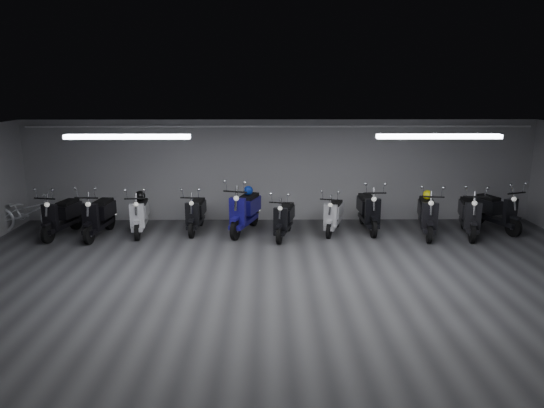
{
  "coord_description": "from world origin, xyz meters",
  "views": [
    {
      "loc": [
        -0.32,
        -8.7,
        3.71
      ],
      "look_at": [
        -0.21,
        2.5,
        1.05
      ],
      "focal_mm": 33.21,
      "sensor_mm": 36.0,
      "label": 1
    }
  ],
  "objects_px": {
    "bicycle": "(27,208)",
    "scooter_1": "(98,209)",
    "scooter_9": "(470,209)",
    "helmet_1": "(427,195)",
    "scooter_5": "(284,213)",
    "helmet_0": "(248,190)",
    "helmet_2": "(140,196)",
    "scooter_10": "(496,205)",
    "scooter_7": "(369,204)",
    "scooter_2": "(139,209)",
    "scooter_0": "(61,210)",
    "scooter_8": "(428,208)",
    "scooter_6": "(334,210)",
    "scooter_3": "(196,208)",
    "scooter_4": "(245,204)"
  },
  "relations": [
    {
      "from": "scooter_5",
      "to": "scooter_10",
      "type": "bearing_deg",
      "value": 19.25
    },
    {
      "from": "scooter_1",
      "to": "helmet_1",
      "type": "relative_size",
      "value": 7.78
    },
    {
      "from": "scooter_9",
      "to": "scooter_1",
      "type": "bearing_deg",
      "value": -167.25
    },
    {
      "from": "scooter_1",
      "to": "helmet_0",
      "type": "xyz_separation_m",
      "value": [
        3.7,
        0.59,
        0.35
      ]
    },
    {
      "from": "helmet_1",
      "to": "helmet_2",
      "type": "bearing_deg",
      "value": 178.22
    },
    {
      "from": "scooter_10",
      "to": "helmet_1",
      "type": "xyz_separation_m",
      "value": [
        -1.88,
        -0.21,
        0.3
      ]
    },
    {
      "from": "scooter_6",
      "to": "scooter_5",
      "type": "bearing_deg",
      "value": -145.18
    },
    {
      "from": "scooter_5",
      "to": "helmet_2",
      "type": "distance_m",
      "value": 3.74
    },
    {
      "from": "helmet_0",
      "to": "helmet_2",
      "type": "bearing_deg",
      "value": -177.81
    },
    {
      "from": "scooter_5",
      "to": "helmet_2",
      "type": "height_order",
      "value": "scooter_5"
    },
    {
      "from": "scooter_5",
      "to": "scooter_8",
      "type": "height_order",
      "value": "scooter_8"
    },
    {
      "from": "scooter_9",
      "to": "helmet_0",
      "type": "xyz_separation_m",
      "value": [
        -5.55,
        0.6,
        0.34
      ]
    },
    {
      "from": "scooter_9",
      "to": "scooter_7",
      "type": "bearing_deg",
      "value": -178.22
    },
    {
      "from": "scooter_2",
      "to": "scooter_10",
      "type": "xyz_separation_m",
      "value": [
        9.17,
        0.22,
        0.04
      ]
    },
    {
      "from": "scooter_7",
      "to": "scooter_10",
      "type": "bearing_deg",
      "value": -1.08
    },
    {
      "from": "scooter_5",
      "to": "scooter_0",
      "type": "bearing_deg",
      "value": -168.38
    },
    {
      "from": "bicycle",
      "to": "scooter_1",
      "type": "bearing_deg",
      "value": -109.85
    },
    {
      "from": "scooter_6",
      "to": "scooter_1",
      "type": "bearing_deg",
      "value": -159.33
    },
    {
      "from": "scooter_7",
      "to": "helmet_1",
      "type": "relative_size",
      "value": 7.81
    },
    {
      "from": "scooter_5",
      "to": "scooter_7",
      "type": "xyz_separation_m",
      "value": [
        2.21,
        0.57,
        0.08
      ]
    },
    {
      "from": "scooter_4",
      "to": "bicycle",
      "type": "bearing_deg",
      "value": -163.47
    },
    {
      "from": "scooter_5",
      "to": "scooter_4",
      "type": "bearing_deg",
      "value": 169.96
    },
    {
      "from": "helmet_0",
      "to": "scooter_8",
      "type": "bearing_deg",
      "value": -7.5
    },
    {
      "from": "scooter_0",
      "to": "scooter_8",
      "type": "distance_m",
      "value": 9.16
    },
    {
      "from": "scooter_9",
      "to": "helmet_1",
      "type": "bearing_deg",
      "value": 177.73
    },
    {
      "from": "helmet_2",
      "to": "helmet_0",
      "type": "bearing_deg",
      "value": 2.19
    },
    {
      "from": "scooter_0",
      "to": "scooter_8",
      "type": "relative_size",
      "value": 0.96
    },
    {
      "from": "scooter_1",
      "to": "scooter_8",
      "type": "xyz_separation_m",
      "value": [
        8.2,
        0.0,
        0.0
      ]
    },
    {
      "from": "scooter_8",
      "to": "scooter_10",
      "type": "height_order",
      "value": "scooter_8"
    },
    {
      "from": "scooter_5",
      "to": "helmet_1",
      "type": "bearing_deg",
      "value": 19.02
    },
    {
      "from": "scooter_4",
      "to": "scooter_9",
      "type": "relative_size",
      "value": 1.06
    },
    {
      "from": "scooter_1",
      "to": "helmet_0",
      "type": "height_order",
      "value": "scooter_1"
    },
    {
      "from": "scooter_0",
      "to": "helmet_2",
      "type": "distance_m",
      "value": 1.95
    },
    {
      "from": "scooter_4",
      "to": "scooter_1",
      "type": "bearing_deg",
      "value": -156.97
    },
    {
      "from": "scooter_5",
      "to": "scooter_10",
      "type": "height_order",
      "value": "scooter_10"
    },
    {
      "from": "scooter_5",
      "to": "scooter_1",
      "type": "bearing_deg",
      "value": -167.88
    },
    {
      "from": "scooter_1",
      "to": "scooter_5",
      "type": "relative_size",
      "value": 1.12
    },
    {
      "from": "scooter_10",
      "to": "helmet_0",
      "type": "distance_m",
      "value": 6.44
    },
    {
      "from": "helmet_2",
      "to": "scooter_4",
      "type": "bearing_deg",
      "value": -3.38
    },
    {
      "from": "scooter_10",
      "to": "scooter_4",
      "type": "bearing_deg",
      "value": 160.31
    },
    {
      "from": "scooter_9",
      "to": "helmet_2",
      "type": "relative_size",
      "value": 7.07
    },
    {
      "from": "scooter_3",
      "to": "scooter_5",
      "type": "height_order",
      "value": "scooter_3"
    },
    {
      "from": "scooter_9",
      "to": "helmet_0",
      "type": "height_order",
      "value": "scooter_9"
    },
    {
      "from": "scooter_2",
      "to": "helmet_2",
      "type": "height_order",
      "value": "scooter_2"
    },
    {
      "from": "scooter_2",
      "to": "helmet_1",
      "type": "distance_m",
      "value": 7.31
    },
    {
      "from": "helmet_1",
      "to": "scooter_3",
      "type": "bearing_deg",
      "value": 178.48
    },
    {
      "from": "scooter_6",
      "to": "scooter_9",
      "type": "height_order",
      "value": "scooter_9"
    },
    {
      "from": "scooter_2",
      "to": "scooter_7",
      "type": "distance_m",
      "value": 5.86
    },
    {
      "from": "scooter_5",
      "to": "helmet_0",
      "type": "distance_m",
      "value": 1.22
    },
    {
      "from": "scooter_0",
      "to": "scooter_6",
      "type": "relative_size",
      "value": 1.11
    }
  ]
}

